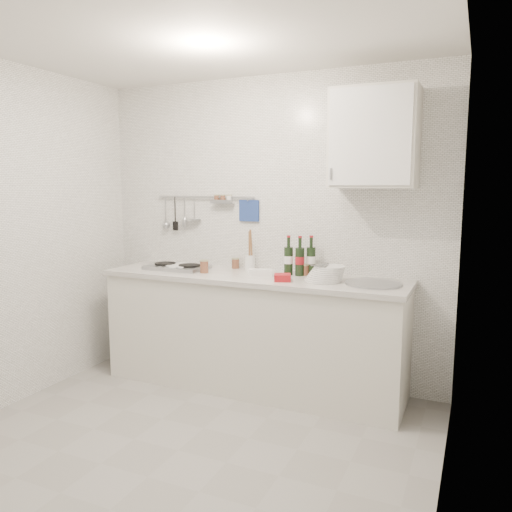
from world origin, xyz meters
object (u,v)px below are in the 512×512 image
(wall_cabinet, at_px, (374,138))
(plate_stack_hob, at_px, (180,267))
(wine_bottles, at_px, (300,256))
(plate_stack_sink, at_px, (326,274))
(utensil_crock, at_px, (250,261))

(wall_cabinet, distance_m, plate_stack_hob, 1.87)
(wine_bottles, bearing_deg, plate_stack_sink, -31.86)
(plate_stack_sink, bearing_deg, wine_bottles, 148.14)
(wine_bottles, bearing_deg, plate_stack_hob, -171.80)
(wine_bottles, bearing_deg, utensil_crock, 174.93)
(plate_stack_hob, xyz_separation_m, utensil_crock, (0.57, 0.19, 0.06))
(wall_cabinet, bearing_deg, plate_stack_hob, -175.50)
(wall_cabinet, xyz_separation_m, utensil_crock, (-1.00, 0.06, -0.95))
(plate_stack_sink, bearing_deg, plate_stack_hob, 179.29)
(plate_stack_sink, distance_m, wine_bottles, 0.32)
(plate_stack_hob, relative_size, wine_bottles, 0.86)
(wall_cabinet, relative_size, utensil_crock, 2.04)
(plate_stack_hob, bearing_deg, wall_cabinet, 4.50)
(wall_cabinet, distance_m, utensil_crock, 1.38)
(plate_stack_hob, relative_size, plate_stack_sink, 0.91)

